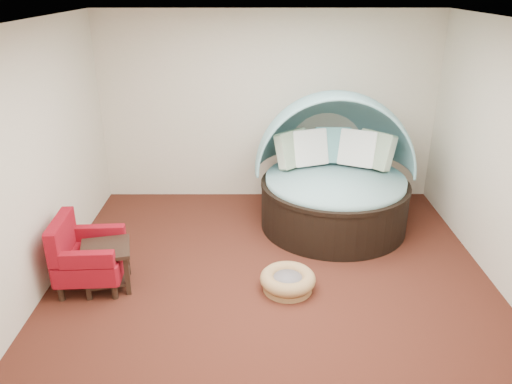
{
  "coord_description": "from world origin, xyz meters",
  "views": [
    {
      "loc": [
        -0.19,
        -4.81,
        3.17
      ],
      "look_at": [
        -0.18,
        0.6,
        0.85
      ],
      "focal_mm": 35.0,
      "sensor_mm": 36.0,
      "label": 1
    }
  ],
  "objects_px": {
    "red_armchair": "(86,255)",
    "side_table": "(107,261)",
    "canopy_daybed": "(335,165)",
    "pet_basket": "(288,281)"
  },
  "relations": [
    {
      "from": "canopy_daybed",
      "to": "red_armchair",
      "type": "bearing_deg",
      "value": -149.35
    },
    {
      "from": "pet_basket",
      "to": "red_armchair",
      "type": "xyz_separation_m",
      "value": [
        -2.22,
        0.1,
        0.27
      ]
    },
    {
      "from": "canopy_daybed",
      "to": "side_table",
      "type": "height_order",
      "value": "canopy_daybed"
    },
    {
      "from": "canopy_daybed",
      "to": "pet_basket",
      "type": "height_order",
      "value": "canopy_daybed"
    },
    {
      "from": "red_armchair",
      "to": "canopy_daybed",
      "type": "bearing_deg",
      "value": 24.83
    },
    {
      "from": "red_armchair",
      "to": "side_table",
      "type": "bearing_deg",
      "value": -10.61
    },
    {
      "from": "side_table",
      "to": "pet_basket",
      "type": "bearing_deg",
      "value": -2.02
    },
    {
      "from": "canopy_daybed",
      "to": "red_armchair",
      "type": "xyz_separation_m",
      "value": [
        -2.94,
        -1.58,
        -0.47
      ]
    },
    {
      "from": "pet_basket",
      "to": "red_armchair",
      "type": "distance_m",
      "value": 2.24
    },
    {
      "from": "pet_basket",
      "to": "side_table",
      "type": "xyz_separation_m",
      "value": [
        -1.99,
        0.07,
        0.21
      ]
    }
  ]
}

